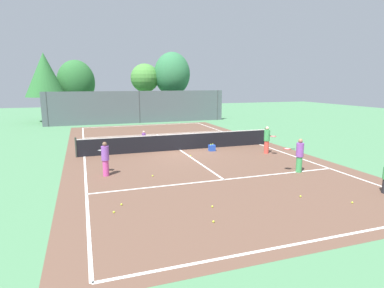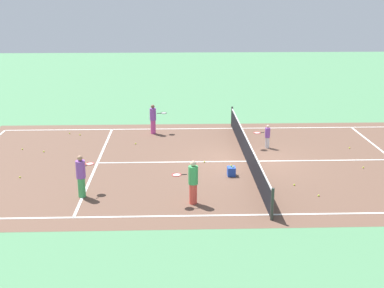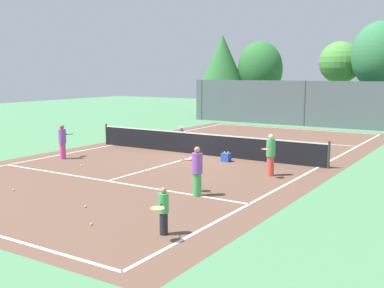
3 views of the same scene
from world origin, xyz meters
TOP-DOWN VIEW (x-y plane):
  - ground_plane at (0.00, 0.00)m, footprint 80.00×80.00m
  - court_surface at (0.00, 0.00)m, footprint 13.00×25.00m
  - tennis_net at (0.00, 0.00)m, footprint 11.90×0.10m
  - player_0 at (-1.95, 1.19)m, footprint 0.40×0.82m
  - player_2 at (-4.64, -4.17)m, footprint 0.49×0.91m
  - player_3 at (4.47, -2.49)m, footprint 0.38×0.91m
  - player_4 at (3.71, -6.41)m, footprint 0.89×0.63m
  - ball_crate at (1.74, -0.85)m, footprint 0.36×0.32m
  - tennis_ball_0 at (-4.42, -7.90)m, footprint 0.07×0.07m
  - tennis_ball_1 at (2.92, 1.41)m, footprint 0.07×0.07m
  - tennis_ball_2 at (-1.63, -9.05)m, footprint 0.07×0.07m
  - tennis_ball_4 at (1.05, 4.72)m, footprint 0.07×0.07m
  - tennis_ball_5 at (-2.04, -10.14)m, footprint 0.07×0.07m
  - tennis_ball_6 at (1.72, -9.19)m, footprint 0.07×0.07m
  - tennis_ball_7 at (-4.72, -8.48)m, footprint 0.07×0.07m
  - tennis_ball_8 at (-1.70, 5.05)m, footprint 0.07×0.07m
  - tennis_ball_9 at (-2.73, -4.96)m, footprint 0.07×0.07m
  - tennis_ball_10 at (0.07, -1.83)m, footprint 0.07×0.07m
  - tennis_ball_11 at (4.00, 2.04)m, footprint 0.07×0.07m

SIDE VIEW (x-z plane):
  - ground_plane at x=0.00m, z-range 0.00..0.00m
  - court_surface at x=0.00m, z-range 0.00..0.01m
  - tennis_ball_0 at x=-4.42m, z-range 0.00..0.07m
  - tennis_ball_1 at x=2.92m, z-range 0.00..0.07m
  - tennis_ball_2 at x=-1.63m, z-range 0.00..0.07m
  - tennis_ball_4 at x=1.05m, z-range 0.00..0.07m
  - tennis_ball_5 at x=-2.04m, z-range 0.00..0.07m
  - tennis_ball_6 at x=1.72m, z-range 0.00..0.07m
  - tennis_ball_7 at x=-4.72m, z-range 0.00..0.07m
  - tennis_ball_8 at x=-1.70m, z-range 0.00..0.07m
  - tennis_ball_9 at x=-2.73m, z-range 0.00..0.07m
  - tennis_ball_10 at x=0.07m, z-range 0.00..0.07m
  - tennis_ball_11 at x=4.00m, z-range 0.00..0.07m
  - ball_crate at x=1.74m, z-range -0.03..0.40m
  - tennis_net at x=0.00m, z-range -0.04..1.06m
  - player_0 at x=-1.95m, z-range 0.03..1.13m
  - player_2 at x=-4.64m, z-range 0.03..1.54m
  - player_4 at x=3.71m, z-range 0.03..1.57m
  - player_3 at x=4.47m, z-range 0.03..1.58m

